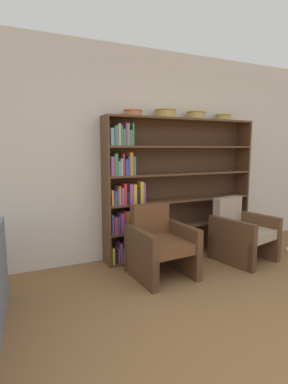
# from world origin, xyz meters

# --- Properties ---
(wall_back) EXTENTS (12.00, 0.06, 2.75)m
(wall_back) POSITION_xyz_m (0.00, 2.75, 1.38)
(wall_back) COLOR silver
(wall_back) RESTS_ON ground
(bookshelf) EXTENTS (2.19, 0.30, 1.86)m
(bookshelf) POSITION_xyz_m (0.28, 2.58, 0.90)
(bookshelf) COLOR brown
(bookshelf) RESTS_ON ground
(bowl_cream) EXTENTS (0.24, 0.24, 0.08)m
(bowl_cream) POSITION_xyz_m (-0.21, 2.56, 1.91)
(bowl_cream) COLOR #C67547
(bowl_cream) RESTS_ON bookshelf
(bowl_brass) EXTENTS (0.28, 0.28, 0.11)m
(bowl_brass) POSITION_xyz_m (0.24, 2.56, 1.92)
(bowl_brass) COLOR tan
(bowl_brass) RESTS_ON bookshelf
(bowl_terracotta) EXTENTS (0.26, 0.26, 0.11)m
(bowl_terracotta) POSITION_xyz_m (0.72, 2.56, 1.92)
(bowl_terracotta) COLOR tan
(bowl_terracotta) RESTS_ON bookshelf
(bowl_stoneware) EXTENTS (0.23, 0.23, 0.09)m
(bowl_stoneware) POSITION_xyz_m (1.18, 2.56, 1.91)
(bowl_stoneware) COLOR tan
(bowl_stoneware) RESTS_ON bookshelf
(armchair_leather) EXTENTS (0.68, 0.72, 0.81)m
(armchair_leather) POSITION_xyz_m (-0.12, 2.01, 0.36)
(armchair_leather) COLOR brown
(armchair_leather) RESTS_ON ground
(armchair_cushioned) EXTENTS (0.78, 0.81, 0.81)m
(armchair_cushioned) POSITION_xyz_m (1.10, 2.01, 0.36)
(armchair_cushioned) COLOR brown
(armchair_cushioned) RESTS_ON ground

